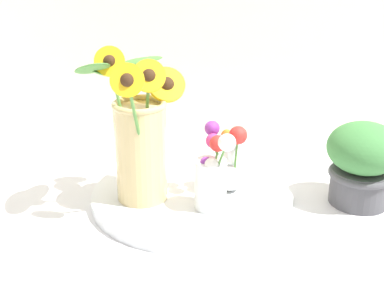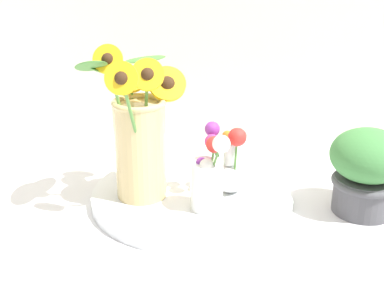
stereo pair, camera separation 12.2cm
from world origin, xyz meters
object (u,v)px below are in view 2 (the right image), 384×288
at_px(mason_jar_sunflowers, 139,137).
at_px(vase_small_center, 208,178).
at_px(serving_tray, 192,196).
at_px(vase_bulb_right, 228,162).
at_px(potted_plant, 367,169).

distance_m(mason_jar_sunflowers, vase_small_center, 0.18).
xyz_separation_m(serving_tray, vase_bulb_right, (0.08, -0.00, 0.09)).
distance_m(vase_bulb_right, potted_plant, 0.31).
distance_m(mason_jar_sunflowers, potted_plant, 0.51).
xyz_separation_m(vase_small_center, potted_plant, (0.35, 0.04, 0.01)).
xyz_separation_m(mason_jar_sunflowers, potted_plant, (0.51, -0.02, -0.06)).
bearing_deg(mason_jar_sunflowers, vase_bulb_right, 5.50).
distance_m(serving_tray, vase_bulb_right, 0.12).
bearing_deg(vase_bulb_right, mason_jar_sunflowers, -174.50).
distance_m(vase_small_center, vase_bulb_right, 0.09).
relative_size(mason_jar_sunflowers, vase_bulb_right, 2.07).
bearing_deg(vase_small_center, mason_jar_sunflowers, 158.98).
height_order(serving_tray, vase_small_center, vase_small_center).
relative_size(vase_bulb_right, potted_plant, 0.89).
distance_m(serving_tray, potted_plant, 0.40).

